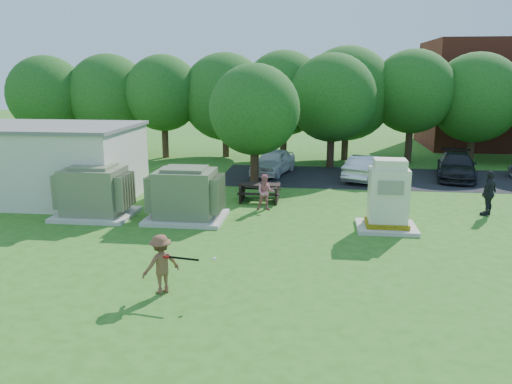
# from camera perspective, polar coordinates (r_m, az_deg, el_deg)

# --- Properties ---
(ground) EXTENTS (120.00, 120.00, 0.00)m
(ground) POSITION_cam_1_polar(r_m,az_deg,el_deg) (14.97, -1.89, -8.39)
(ground) COLOR #2D6619
(ground) RESTS_ON ground
(service_building) EXTENTS (10.00, 5.00, 3.20)m
(service_building) POSITION_cam_1_polar(r_m,az_deg,el_deg) (24.88, -25.13, 2.98)
(service_building) COLOR beige
(service_building) RESTS_ON ground
(service_building_roof) EXTENTS (10.20, 5.20, 0.15)m
(service_building_roof) POSITION_cam_1_polar(r_m,az_deg,el_deg) (24.67, -25.51, 6.80)
(service_building_roof) COLOR slate
(service_building_roof) RESTS_ON service_building
(parking_strip) EXTENTS (20.00, 6.00, 0.01)m
(parking_strip) POSITION_cam_1_polar(r_m,az_deg,el_deg) (28.20, 16.71, 1.47)
(parking_strip) COLOR #232326
(parking_strip) RESTS_ON ground
(transformer_left) EXTENTS (3.00, 2.40, 2.07)m
(transformer_left) POSITION_cam_1_polar(r_m,az_deg,el_deg) (20.71, -17.98, -0.06)
(transformer_left) COLOR beige
(transformer_left) RESTS_ON ground
(transformer_right) EXTENTS (3.00, 2.40, 2.07)m
(transformer_right) POSITION_cam_1_polar(r_m,az_deg,el_deg) (19.45, -8.03, -0.37)
(transformer_right) COLOR beige
(transformer_right) RESTS_ON ground
(generator_cabinet) EXTENTS (2.13, 1.75, 2.60)m
(generator_cabinet) POSITION_cam_1_polar(r_m,az_deg,el_deg) (18.62, 14.84, -0.78)
(generator_cabinet) COLOR beige
(generator_cabinet) RESTS_ON ground
(picnic_table) EXTENTS (1.83, 1.37, 0.78)m
(picnic_table) POSITION_cam_1_polar(r_m,az_deg,el_deg) (22.18, 0.41, 0.19)
(picnic_table) COLOR black
(picnic_table) RESTS_ON ground
(batter) EXTENTS (1.14, 1.11, 1.57)m
(batter) POSITION_cam_1_polar(r_m,az_deg,el_deg) (13.17, -10.80, -8.09)
(batter) COLOR brown
(batter) RESTS_ON ground
(person_at_picnic) EXTENTS (0.80, 0.66, 1.51)m
(person_at_picnic) POSITION_cam_1_polar(r_m,az_deg,el_deg) (20.64, 1.08, -0.05)
(person_at_picnic) COLOR #CA6B76
(person_at_picnic) RESTS_ON ground
(person_walking_right) EXTENTS (1.04, 1.09, 1.82)m
(person_walking_right) POSITION_cam_1_polar(r_m,az_deg,el_deg) (21.92, 25.07, -0.12)
(person_walking_right) COLOR #222227
(person_walking_right) RESTS_ON ground
(car_white) EXTENTS (2.62, 4.37, 1.39)m
(car_white) POSITION_cam_1_polar(r_m,az_deg,el_deg) (28.27, 1.98, 3.49)
(car_white) COLOR silver
(car_white) RESTS_ON ground
(car_silver_a) EXTENTS (2.88, 4.27, 1.33)m
(car_silver_a) POSITION_cam_1_polar(r_m,az_deg,el_deg) (27.28, 12.53, 2.75)
(car_silver_a) COLOR silver
(car_silver_a) RESTS_ON ground
(car_dark) EXTENTS (2.90, 5.03, 1.37)m
(car_dark) POSITION_cam_1_polar(r_m,az_deg,el_deg) (29.09, 21.93, 2.79)
(car_dark) COLOR black
(car_dark) RESTS_ON ground
(batting_equipment) EXTENTS (1.43, 0.20, 0.09)m
(batting_equipment) POSITION_cam_1_polar(r_m,az_deg,el_deg) (12.77, -8.18, -7.50)
(batting_equipment) COLOR black
(batting_equipment) RESTS_ON ground
(tree_row) EXTENTS (41.30, 13.30, 7.30)m
(tree_row) POSITION_cam_1_polar(r_m,az_deg,el_deg) (32.27, 6.35, 10.83)
(tree_row) COLOR #47301E
(tree_row) RESTS_ON ground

